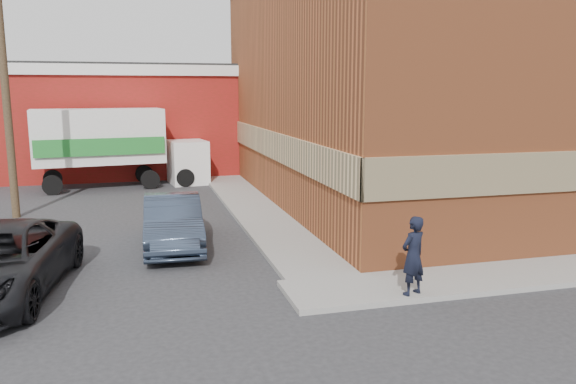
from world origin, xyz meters
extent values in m
plane|color=#28282B|center=(0.00, 0.00, 0.00)|extent=(90.00, 90.00, 0.00)
cube|color=#A5512A|center=(8.50, 9.00, 4.50)|extent=(14.00, 18.00, 9.00)
cube|color=#D9BA85|center=(1.46, 9.00, 2.30)|extent=(0.08, 18.16, 1.00)
cube|color=gray|center=(0.60, 9.00, 0.06)|extent=(1.80, 18.00, 0.12)
cube|color=maroon|center=(-6.00, 20.00, 2.50)|extent=(16.00, 8.00, 5.00)
cube|color=silver|center=(-6.00, 20.00, 5.25)|extent=(16.30, 8.30, 0.50)
cube|color=black|center=(-6.00, 20.00, 5.55)|extent=(16.00, 8.00, 0.10)
cylinder|color=brown|center=(-7.50, 9.00, 4.50)|extent=(0.26, 0.26, 9.00)
imported|color=black|center=(1.99, -1.55, 0.95)|extent=(0.71, 0.59, 1.65)
imported|color=#313D52|center=(-2.52, 3.77, 0.72)|extent=(1.66, 4.39, 1.43)
cube|color=white|center=(-5.01, 14.39, 2.32)|extent=(5.70, 2.85, 2.37)
cube|color=#217F2E|center=(-4.87, 13.30, 1.96)|extent=(5.25, 0.68, 0.73)
cube|color=white|center=(-1.48, 14.83, 1.00)|extent=(1.88, 2.19, 2.01)
cylinder|color=black|center=(-6.89, 13.24, 0.41)|extent=(0.85, 0.37, 0.82)
cylinder|color=black|center=(-7.12, 15.05, 0.41)|extent=(0.85, 0.37, 0.82)
cylinder|color=black|center=(-2.91, 13.74, 0.41)|extent=(0.85, 0.37, 0.82)
cylinder|color=black|center=(-3.14, 15.55, 0.41)|extent=(0.85, 0.37, 0.82)
cylinder|color=black|center=(-1.37, 13.93, 0.41)|extent=(0.85, 0.37, 0.82)
cylinder|color=black|center=(-1.60, 15.74, 0.41)|extent=(0.85, 0.37, 0.82)
camera|label=1|loc=(-3.33, -11.56, 4.24)|focal=35.00mm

